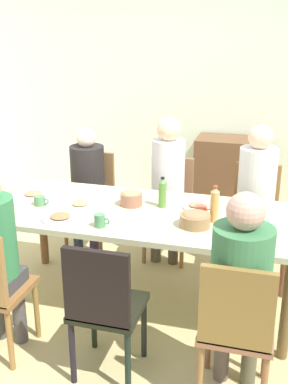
% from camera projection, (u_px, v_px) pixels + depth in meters
% --- Properties ---
extents(ground_plane, '(6.16, 6.16, 0.00)m').
position_uv_depth(ground_plane, '(144.00, 302.00, 3.67)').
color(ground_plane, tan).
extents(wall_back, '(5.37, 0.12, 2.60)m').
position_uv_depth(wall_back, '(197.00, 94.00, 5.19)').
color(wall_back, silver).
rests_on(wall_back, ground_plane).
extents(dining_table, '(2.25, 0.96, 0.75)m').
position_uv_depth(dining_table, '(144.00, 221.00, 3.45)').
color(dining_table, '#C3BA93').
rests_on(dining_table, ground_plane).
extents(chair_0, '(0.40, 0.40, 0.90)m').
position_uv_depth(chair_0, '(104.00, 304.00, 2.72)').
color(chair_0, black).
rests_on(chair_0, ground_plane).
extents(chair_1, '(0.40, 0.40, 0.90)m').
position_uv_depth(chair_1, '(92.00, 194.00, 4.47)').
color(chair_1, olive).
rests_on(chair_1, ground_plane).
extents(person_1, '(0.31, 0.31, 1.16)m').
position_uv_depth(person_1, '(87.00, 178.00, 4.33)').
color(person_1, '#332B45').
rests_on(person_1, ground_plane).
extents(chair_2, '(0.40, 0.40, 0.90)m').
position_uv_depth(chair_2, '(236.00, 325.00, 2.53)').
color(chair_2, '#905D41').
rests_on(chair_2, ground_plane).
extents(person_2, '(0.32, 0.32, 1.23)m').
position_uv_depth(person_2, '(241.00, 279.00, 2.53)').
color(person_2, brown).
rests_on(person_2, ground_plane).
extents(chair_4, '(0.40, 0.40, 0.90)m').
position_uv_depth(chair_4, '(255.00, 210.00, 4.09)').
color(chair_4, '#92623E').
rests_on(chair_4, ground_plane).
extents(person_4, '(0.31, 0.31, 1.27)m').
position_uv_depth(person_4, '(256.00, 186.00, 3.93)').
color(person_4, '#342945').
rests_on(person_4, ground_plane).
extents(chair_5, '(0.40, 0.40, 0.90)m').
position_uv_depth(chair_5, '(170.00, 202.00, 4.28)').
color(chair_5, olive).
rests_on(chair_5, ground_plane).
extents(person_5, '(0.30, 0.30, 1.30)m').
position_uv_depth(person_5, '(168.00, 178.00, 4.11)').
color(person_5, brown).
rests_on(person_5, ground_plane).
extents(plate_0, '(0.25, 0.25, 0.04)m').
position_uv_depth(plate_0, '(33.00, 195.00, 3.72)').
color(plate_0, white).
rests_on(plate_0, dining_table).
extents(plate_1, '(0.23, 0.23, 0.04)m').
position_uv_depth(plate_1, '(80.00, 205.00, 3.51)').
color(plate_1, white).
rests_on(plate_1, dining_table).
extents(plate_2, '(0.20, 0.20, 0.04)m').
position_uv_depth(plate_2, '(196.00, 206.00, 3.48)').
color(plate_2, silver).
rests_on(plate_2, dining_table).
extents(plate_3, '(0.21, 0.21, 0.04)m').
position_uv_depth(plate_3, '(241.00, 231.00, 3.07)').
color(plate_3, silver).
rests_on(plate_3, dining_table).
extents(plate_4, '(0.26, 0.26, 0.04)m').
position_uv_depth(plate_4, '(60.00, 218.00, 3.28)').
color(plate_4, silver).
rests_on(plate_4, dining_table).
extents(bowl_0, '(0.16, 0.16, 0.11)m').
position_uv_depth(bowl_0, '(131.00, 198.00, 3.52)').
color(bowl_0, '#956149').
rests_on(bowl_0, dining_table).
extents(bowl_1, '(0.21, 0.21, 0.10)m').
position_uv_depth(bowl_1, '(195.00, 219.00, 3.16)').
color(bowl_1, olive).
rests_on(bowl_1, dining_table).
extents(cup_0, '(0.11, 0.07, 0.08)m').
position_uv_depth(cup_0, '(242.00, 240.00, 2.89)').
color(cup_0, '#EFC752').
rests_on(cup_0, dining_table).
extents(cup_1, '(0.12, 0.08, 0.07)m').
position_uv_depth(cup_1, '(40.00, 201.00, 3.53)').
color(cup_1, '#4F8257').
rests_on(cup_1, dining_table).
extents(cup_2, '(0.13, 0.09, 0.07)m').
position_uv_depth(cup_2, '(201.00, 211.00, 3.34)').
color(cup_2, '#C7533B').
rests_on(cup_2, dining_table).
extents(cup_3, '(0.11, 0.07, 0.09)m').
position_uv_depth(cup_3, '(6.00, 204.00, 3.44)').
color(cup_3, '#3D9665').
rests_on(cup_3, dining_table).
extents(cup_4, '(0.11, 0.07, 0.09)m').
position_uv_depth(cup_4, '(100.00, 221.00, 3.15)').
color(cup_4, '#4B8959').
rests_on(cup_4, dining_table).
extents(bottle_0, '(0.06, 0.06, 0.23)m').
position_uv_depth(bottle_0, '(162.00, 193.00, 3.47)').
color(bottle_0, '#548837').
rests_on(bottle_0, dining_table).
extents(bottle_1, '(0.06, 0.06, 0.26)m').
position_uv_depth(bottle_1, '(215.00, 205.00, 3.21)').
color(bottle_1, tan).
rests_on(bottle_1, dining_table).
extents(side_cabinet, '(0.70, 0.44, 0.90)m').
position_uv_depth(side_cabinet, '(228.00, 179.00, 5.09)').
color(side_cabinet, brown).
rests_on(side_cabinet, ground_plane).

